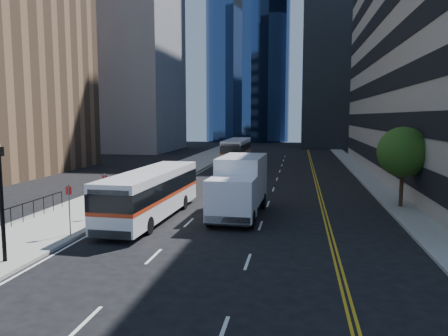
% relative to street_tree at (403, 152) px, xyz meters
% --- Properties ---
extents(ground, '(160.00, 160.00, 0.00)m').
position_rel_street_tree_xyz_m(ground, '(-9.00, -8.00, -3.64)').
color(ground, black).
rests_on(ground, ground).
extents(sidewalk_west, '(5.00, 90.00, 0.15)m').
position_rel_street_tree_xyz_m(sidewalk_west, '(-19.50, 17.00, -3.57)').
color(sidewalk_west, gray).
rests_on(sidewalk_west, ground).
extents(sidewalk_east, '(2.00, 90.00, 0.15)m').
position_rel_street_tree_xyz_m(sidewalk_east, '(-0.00, 17.00, -3.57)').
color(sidewalk_east, gray).
rests_on(sidewalk_east, ground).
extents(midrise_west, '(18.00, 18.00, 35.00)m').
position_rel_street_tree_xyz_m(midrise_west, '(-37.00, 44.00, 13.86)').
color(midrise_west, gray).
rests_on(midrise_west, ground).
extents(street_tree, '(3.20, 3.20, 5.10)m').
position_rel_street_tree_xyz_m(street_tree, '(0.00, 0.00, 0.00)').
color(street_tree, '#332114').
rests_on(street_tree, sidewalk_east).
extents(lamp_post, '(0.28, 0.28, 4.56)m').
position_rel_street_tree_xyz_m(lamp_post, '(-18.00, -14.00, -0.92)').
color(lamp_post, black).
rests_on(lamp_post, sidewalk_west).
extents(bus_front, '(2.70, 10.92, 2.80)m').
position_rel_street_tree_xyz_m(bus_front, '(-14.85, -5.40, -2.11)').
color(bus_front, white).
rests_on(bus_front, ground).
extents(bus_rear, '(2.61, 11.46, 2.95)m').
position_rel_street_tree_xyz_m(bus_rear, '(-14.44, 26.70, -2.03)').
color(bus_rear, white).
rests_on(bus_rear, ground).
extents(box_truck, '(2.75, 7.37, 3.49)m').
position_rel_street_tree_xyz_m(box_truck, '(-9.94, -3.86, -1.80)').
color(box_truck, white).
rests_on(box_truck, ground).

